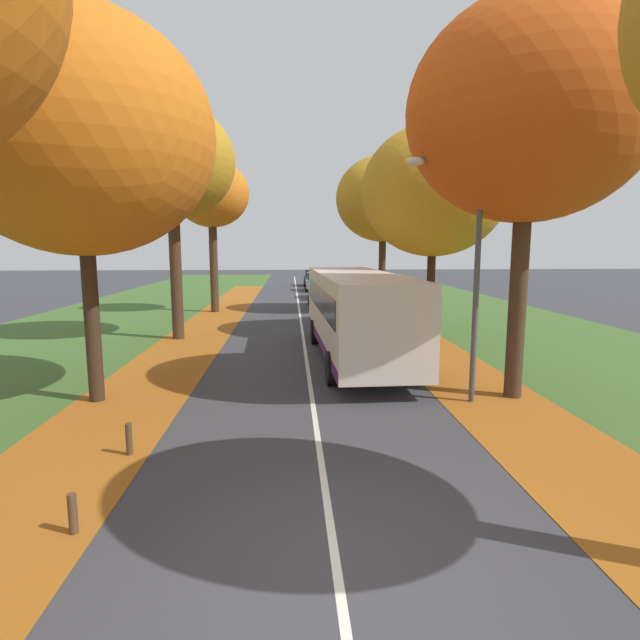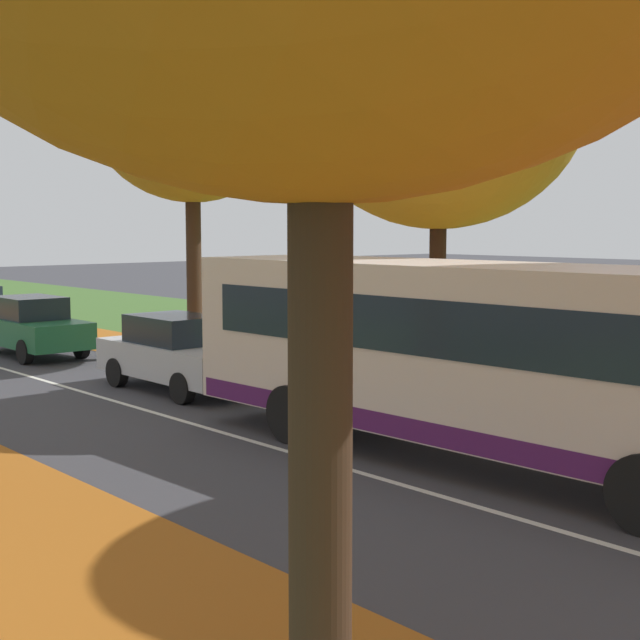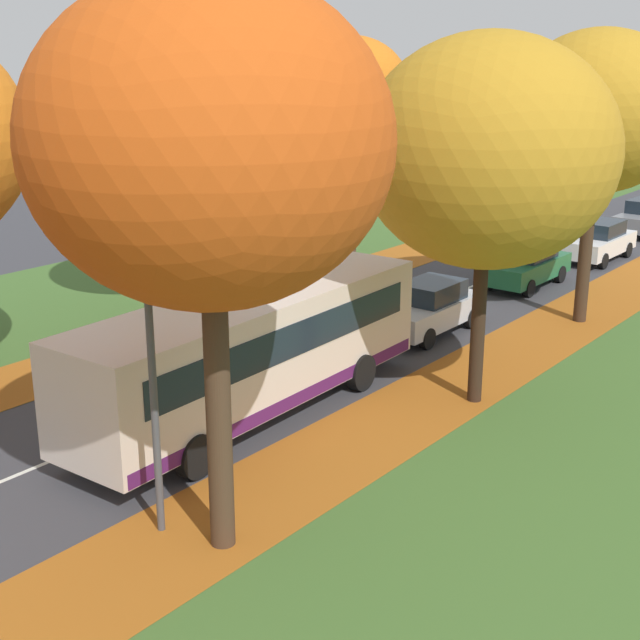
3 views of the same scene
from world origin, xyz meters
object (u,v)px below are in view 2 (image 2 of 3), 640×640
bus (481,350)px  car_green_following (32,326)px  tree_right_mid (440,97)px  car_silver_lead (178,353)px  tree_right_far (192,111)px

bus → car_green_following: bearing=90.7°
tree_right_mid → car_silver_lead: bearing=133.6°
bus → car_silver_lead: bus is taller
tree_right_far → bus: 13.50m
tree_right_far → car_green_following: tree_right_far is taller
tree_right_far → car_green_following: (-3.33, 2.97, -5.79)m
tree_right_mid → tree_right_far: bearing=94.4°
tree_right_mid → bus: size_ratio=0.85×
tree_right_mid → tree_right_far: size_ratio=0.98×
tree_right_far → car_green_following: 7.31m
tree_right_far → car_silver_lead: size_ratio=2.16×
tree_right_mid → car_silver_lead: size_ratio=2.12×
tree_right_far → car_green_following: bearing=138.3°
car_green_following → tree_right_mid: bearing=-70.3°
tree_right_mid → tree_right_far: (-0.62, 8.10, 0.42)m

